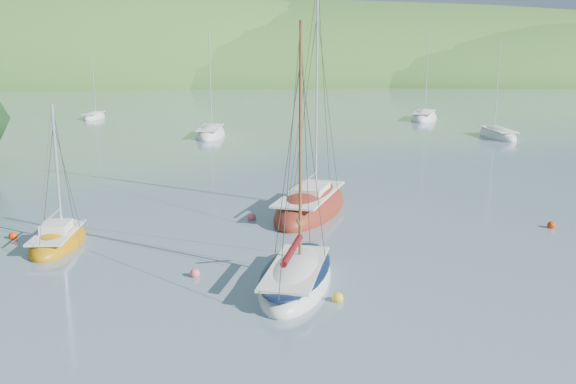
{
  "coord_description": "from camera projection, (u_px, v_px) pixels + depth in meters",
  "views": [
    {
      "loc": [
        -0.97,
        -21.62,
        8.76
      ],
      "look_at": [
        1.71,
        8.0,
        2.02
      ],
      "focal_mm": 40.0,
      "sensor_mm": 36.0,
      "label": 1
    }
  ],
  "objects": [
    {
      "name": "sloop_red",
      "position": [
        311.0,
        207.0,
        34.87
      ],
      "size": [
        6.25,
        9.46,
        13.26
      ],
      "rotation": [
        0.0,
        0.0,
        -0.39
      ],
      "color": "maroon",
      "rests_on": "ground"
    },
    {
      "name": "distant_sloop_b",
      "position": [
        424.0,
        118.0,
        79.18
      ],
      "size": [
        6.0,
        8.87,
        11.96
      ],
      "rotation": [
        0.0,
        0.0,
        -0.4
      ],
      "color": "silver",
      "rests_on": "ground"
    },
    {
      "name": "mooring_buoys",
      "position": [
        276.0,
        243.0,
        28.97
      ],
      "size": [
        26.43,
        11.69,
        0.45
      ],
      "color": "yellow",
      "rests_on": "ground"
    },
    {
      "name": "ground",
      "position": [
        261.0,
        297.0,
        23.02
      ],
      "size": [
        700.0,
        700.0,
        0.0
      ],
      "primitive_type": "plane",
      "color": "slate",
      "rests_on": "ground"
    },
    {
      "name": "distant_sloop_a",
      "position": [
        210.0,
        134.0,
        64.35
      ],
      "size": [
        3.53,
        8.01,
        11.08
      ],
      "rotation": [
        0.0,
        0.0,
        -0.1
      ],
      "color": "silver",
      "rests_on": "ground"
    },
    {
      "name": "distant_sloop_c",
      "position": [
        94.0,
        117.0,
        80.44
      ],
      "size": [
        2.73,
        5.93,
        8.16
      ],
      "rotation": [
        0.0,
        0.0,
        -0.13
      ],
      "color": "silver",
      "rests_on": "ground"
    },
    {
      "name": "daysailer_white",
      "position": [
        296.0,
        279.0,
        24.17
      ],
      "size": [
        4.26,
        7.2,
        10.41
      ],
      "rotation": [
        0.0,
        0.0,
        -0.28
      ],
      "color": "silver",
      "rests_on": "ground"
    },
    {
      "name": "sailboat_yellow",
      "position": [
        58.0,
        241.0,
        29.05
      ],
      "size": [
        2.31,
        5.31,
        6.92
      ],
      "rotation": [
        0.0,
        0.0,
        -0.05
      ],
      "color": "#B87508",
      "rests_on": "ground"
    },
    {
      "name": "shoreline_hills",
      "position": [
        200.0,
        77.0,
        189.64
      ],
      "size": [
        690.0,
        135.0,
        56.0
      ],
      "color": "#2F6024",
      "rests_on": "ground"
    },
    {
      "name": "distant_sloop_d",
      "position": [
        497.0,
        136.0,
        63.56
      ],
      "size": [
        2.5,
        7.1,
        10.13
      ],
      "rotation": [
        0.0,
        0.0,
        0.0
      ],
      "color": "silver",
      "rests_on": "ground"
    }
  ]
}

